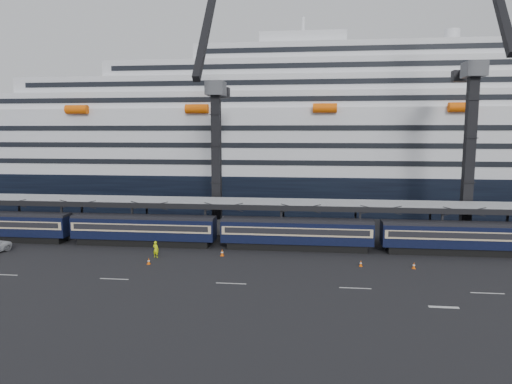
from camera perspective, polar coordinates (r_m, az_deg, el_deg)
ground at (r=49.40m, az=14.18°, el=-10.14°), size 260.00×260.00×0.00m
lane_markings at (r=46.41m, az=25.30°, el=-11.79°), size 111.00×4.27×0.02m
train at (r=58.08m, az=8.38°, el=-5.09°), size 133.05×3.00×4.05m
canopy at (r=61.77m, az=12.64°, el=-1.56°), size 130.00×6.25×5.53m
cruise_ship at (r=92.86m, az=10.03°, el=5.87°), size 214.09×28.84×34.00m
crane_dark_near at (r=66.68m, az=-5.04°, el=5.02°), size 4.50×17.75×35.08m
crane_dark_mid at (r=67.82m, az=25.28°, el=5.58°), size 4.50×18.24×39.64m
worker at (r=55.68m, az=-12.43°, el=-7.01°), size 0.82×0.64×1.98m
traffic_cone_b at (r=53.26m, az=-13.27°, el=-8.40°), size 0.37×0.37×0.74m
traffic_cone_c at (r=55.37m, az=-4.25°, el=-7.56°), size 0.42×0.42×0.84m
traffic_cone_d at (r=52.39m, az=12.97°, el=-8.69°), size 0.35×0.35×0.69m
traffic_cone_e at (r=53.13m, az=19.13°, el=-8.66°), size 0.37×0.37×0.74m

